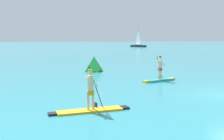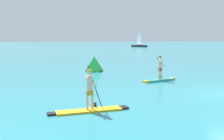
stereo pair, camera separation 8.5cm
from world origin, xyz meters
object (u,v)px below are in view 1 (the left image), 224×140
race_marker_buoy (94,65)px  sailboat_right_horizon (138,45)px  paddleboarder_near_left (91,102)px  paddleboarder_mid_center (160,76)px

race_marker_buoy → sailboat_right_horizon: bearing=65.2°
paddleboarder_near_left → race_marker_buoy: paddleboarder_near_left is taller
race_marker_buoy → sailboat_right_horizon: size_ratio=0.22×
paddleboarder_near_left → paddleboarder_mid_center: 9.48m
paddleboarder_near_left → sailboat_right_horizon: sailboat_right_horizon is taller
paddleboarder_mid_center → race_marker_buoy: 7.82m
paddleboarder_near_left → sailboat_right_horizon: size_ratio=0.48×
race_marker_buoy → sailboat_right_horizon: (30.47, 66.01, 0.19)m
race_marker_buoy → paddleboarder_near_left: bearing=-103.0°
paddleboarder_near_left → race_marker_buoy: size_ratio=2.23×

